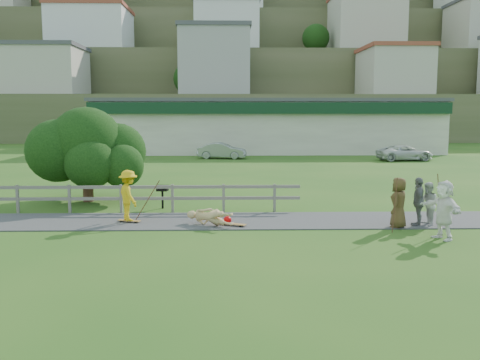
{
  "coord_description": "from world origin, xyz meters",
  "views": [
    {
      "loc": [
        0.13,
        -17.36,
        3.94
      ],
      "look_at": [
        0.61,
        2.0,
        1.43
      ],
      "focal_mm": 40.0,
      "sensor_mm": 36.0,
      "label": 1
    }
  ],
  "objects_px": {
    "car_silver": "(222,151)",
    "spectator_a": "(428,204)",
    "spectator_c": "(399,203)",
    "spectator_d": "(444,210)",
    "bbq": "(163,197)",
    "spectator_b": "(418,202)",
    "skater_rider": "(129,198)",
    "tree": "(87,161)",
    "car_white": "(405,153)",
    "skater_fallen": "(210,217)"
  },
  "relations": [
    {
      "from": "car_silver",
      "to": "spectator_a",
      "type": "bearing_deg",
      "value": -155.86
    },
    {
      "from": "spectator_c",
      "to": "spectator_d",
      "type": "height_order",
      "value": "spectator_d"
    },
    {
      "from": "spectator_a",
      "to": "bbq",
      "type": "height_order",
      "value": "spectator_a"
    },
    {
      "from": "spectator_b",
      "to": "car_silver",
      "type": "bearing_deg",
      "value": -150.62
    },
    {
      "from": "skater_rider",
      "to": "tree",
      "type": "relative_size",
      "value": 0.35
    },
    {
      "from": "spectator_c",
      "to": "car_white",
      "type": "distance_m",
      "value": 26.12
    },
    {
      "from": "skater_fallen",
      "to": "car_white",
      "type": "xyz_separation_m",
      "value": [
        14.86,
        24.26,
        0.29
      ]
    },
    {
      "from": "spectator_c",
      "to": "car_white",
      "type": "height_order",
      "value": "spectator_c"
    },
    {
      "from": "skater_rider",
      "to": "spectator_a",
      "type": "relative_size",
      "value": 1.18
    },
    {
      "from": "spectator_c",
      "to": "bbq",
      "type": "distance_m",
      "value": 9.28
    },
    {
      "from": "spectator_b",
      "to": "skater_rider",
      "type": "bearing_deg",
      "value": -79.68
    },
    {
      "from": "spectator_b",
      "to": "tree",
      "type": "distance_m",
      "value": 13.8
    },
    {
      "from": "skater_fallen",
      "to": "spectator_c",
      "type": "xyz_separation_m",
      "value": [
        6.38,
        -0.44,
        0.54
      ]
    },
    {
      "from": "spectator_a",
      "to": "car_silver",
      "type": "bearing_deg",
      "value": -163.93
    },
    {
      "from": "spectator_d",
      "to": "car_white",
      "type": "height_order",
      "value": "spectator_d"
    },
    {
      "from": "car_white",
      "to": "spectator_a",
      "type": "bearing_deg",
      "value": 158.03
    },
    {
      "from": "skater_fallen",
      "to": "spectator_d",
      "type": "height_order",
      "value": "spectator_d"
    },
    {
      "from": "skater_fallen",
      "to": "spectator_d",
      "type": "xyz_separation_m",
      "value": [
        7.25,
        -2.06,
        0.6
      ]
    },
    {
      "from": "spectator_b",
      "to": "spectator_d",
      "type": "xyz_separation_m",
      "value": [
        0.11,
        -1.87,
        0.07
      ]
    },
    {
      "from": "car_silver",
      "to": "skater_fallen",
      "type": "bearing_deg",
      "value": -171.69
    },
    {
      "from": "skater_rider",
      "to": "car_white",
      "type": "relative_size",
      "value": 0.41
    },
    {
      "from": "spectator_b",
      "to": "spectator_c",
      "type": "relative_size",
      "value": 0.99
    },
    {
      "from": "skater_rider",
      "to": "tree",
      "type": "distance_m",
      "value": 5.45
    },
    {
      "from": "skater_fallen",
      "to": "tree",
      "type": "height_order",
      "value": "tree"
    },
    {
      "from": "skater_rider",
      "to": "tree",
      "type": "height_order",
      "value": "tree"
    },
    {
      "from": "spectator_a",
      "to": "spectator_d",
      "type": "relative_size",
      "value": 0.83
    },
    {
      "from": "skater_fallen",
      "to": "spectator_d",
      "type": "distance_m",
      "value": 7.56
    },
    {
      "from": "skater_rider",
      "to": "car_white",
      "type": "bearing_deg",
      "value": -66.67
    },
    {
      "from": "skater_rider",
      "to": "skater_fallen",
      "type": "height_order",
      "value": "skater_rider"
    },
    {
      "from": "tree",
      "to": "spectator_d",
      "type": "bearing_deg",
      "value": -29.9
    },
    {
      "from": "skater_fallen",
      "to": "bbq",
      "type": "distance_m",
      "value": 4.02
    },
    {
      "from": "tree",
      "to": "car_silver",
      "type": "bearing_deg",
      "value": 74.9
    },
    {
      "from": "skater_fallen",
      "to": "spectator_b",
      "type": "height_order",
      "value": "spectator_b"
    },
    {
      "from": "skater_fallen",
      "to": "spectator_b",
      "type": "xyz_separation_m",
      "value": [
        7.14,
        -0.19,
        0.53
      ]
    },
    {
      "from": "car_white",
      "to": "car_silver",
      "type": "bearing_deg",
      "value": 76.76
    },
    {
      "from": "car_white",
      "to": "tree",
      "type": "height_order",
      "value": "tree"
    },
    {
      "from": "spectator_d",
      "to": "car_silver",
      "type": "distance_m",
      "value": 29.27
    },
    {
      "from": "spectator_a",
      "to": "spectator_b",
      "type": "relative_size",
      "value": 0.89
    },
    {
      "from": "spectator_d",
      "to": "bbq",
      "type": "height_order",
      "value": "spectator_d"
    },
    {
      "from": "spectator_b",
      "to": "car_silver",
      "type": "distance_m",
      "value": 27.43
    },
    {
      "from": "skater_rider",
      "to": "car_silver",
      "type": "xyz_separation_m",
      "value": [
        3.06,
        25.76,
        -0.24
      ]
    },
    {
      "from": "tree",
      "to": "bbq",
      "type": "xyz_separation_m",
      "value": [
        3.47,
        -1.81,
        -1.32
      ]
    },
    {
      "from": "spectator_c",
      "to": "spectator_b",
      "type": "bearing_deg",
      "value": 141.57
    },
    {
      "from": "skater_fallen",
      "to": "spectator_b",
      "type": "relative_size",
      "value": 1.04
    },
    {
      "from": "spectator_c",
      "to": "skater_fallen",
      "type": "bearing_deg",
      "value": -60.97
    },
    {
      "from": "skater_rider",
      "to": "tree",
      "type": "xyz_separation_m",
      "value": [
        -2.63,
        4.69,
        0.9
      ]
    },
    {
      "from": "spectator_c",
      "to": "spectator_d",
      "type": "xyz_separation_m",
      "value": [
        0.87,
        -1.62,
        0.06
      ]
    },
    {
      "from": "spectator_d",
      "to": "skater_rider",
      "type": "bearing_deg",
      "value": -123.01
    },
    {
      "from": "skater_rider",
      "to": "spectator_a",
      "type": "bearing_deg",
      "value": -123.81
    },
    {
      "from": "car_white",
      "to": "skater_fallen",
      "type": "bearing_deg",
      "value": 143.35
    }
  ]
}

